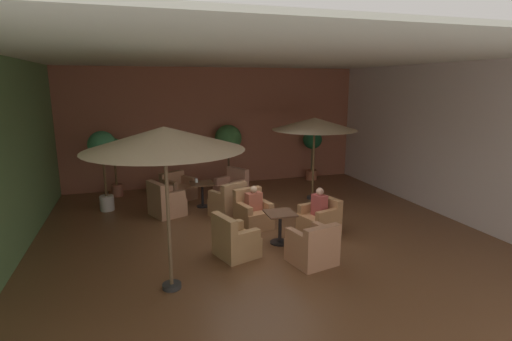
{
  "coord_description": "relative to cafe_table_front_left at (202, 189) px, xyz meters",
  "views": [
    {
      "loc": [
        -2.66,
        -8.03,
        3.38
      ],
      "look_at": [
        0.0,
        0.5,
        1.39
      ],
      "focal_mm": 27.56,
      "sensor_mm": 36.0,
      "label": 1
    }
  ],
  "objects": [
    {
      "name": "potted_tree_mid_left",
      "position": [
        1.19,
        1.79,
        0.99
      ],
      "size": [
        0.86,
        0.86,
        2.08
      ],
      "color": "#A16C45",
      "rests_on": "ground_plane"
    },
    {
      "name": "patio_umbrella_center_beige",
      "position": [
        3.27,
        -0.21,
        1.71
      ],
      "size": [
        2.46,
        2.46,
        2.42
      ],
      "color": "#2D2D2D",
      "rests_on": "ground_plane"
    },
    {
      "name": "armchair_front_right_west",
      "position": [
        2.26,
        -2.75,
        -0.22
      ],
      "size": [
        0.92,
        0.93,
        0.81
      ],
      "color": "tan",
      "rests_on": "ground_plane"
    },
    {
      "name": "patron_by_window",
      "position": [
        2.22,
        -2.76,
        0.18
      ],
      "size": [
        0.3,
        0.38,
        0.65
      ],
      "color": "#AF4642",
      "rests_on": "ground_plane"
    },
    {
      "name": "potted_tree_mid_right",
      "position": [
        4.28,
        2.02,
        0.72
      ],
      "size": [
        0.67,
        0.67,
        1.78
      ],
      "color": "#AD6042",
      "rests_on": "ground_plane"
    },
    {
      "name": "wall_left_accent",
      "position": [
        -4.02,
        -2.48,
        1.43
      ],
      "size": [
        0.08,
        10.04,
        3.9
      ],
      "primitive_type": "cube",
      "color": "#5D854E",
      "rests_on": "ground_plane"
    },
    {
      "name": "ceiling_slab",
      "position": [
        0.95,
        -2.48,
        3.4
      ],
      "size": [
        10.03,
        10.04,
        0.06
      ],
      "primitive_type": "cube",
      "color": "silver",
      "rests_on": "wall_back_brick"
    },
    {
      "name": "patron_blue_shirt",
      "position": [
        0.89,
        -1.98,
        0.17
      ],
      "size": [
        0.42,
        0.29,
        0.59
      ],
      "color": "#AC553F",
      "rests_on": "ground_plane"
    },
    {
      "name": "armchair_front_left_west",
      "position": [
        -0.58,
        0.97,
        -0.23
      ],
      "size": [
        1.1,
        1.09,
        0.79
      ],
      "color": "#AE7957",
      "rests_on": "ground_plane"
    },
    {
      "name": "patio_umbrella_tall_red",
      "position": [
        -1.27,
        -4.31,
        2.01
      ],
      "size": [
        2.51,
        2.51,
        2.73
      ],
      "color": "#2D2D2D",
      "rests_on": "ground_plane"
    },
    {
      "name": "armchair_front_left_east",
      "position": [
        0.5,
        -1.01,
        -0.18
      ],
      "size": [
        0.99,
        0.97,
        0.92
      ],
      "color": "tan",
      "rests_on": "ground_plane"
    },
    {
      "name": "iced_drink_cup",
      "position": [
        -0.14,
        0.08,
        0.22
      ],
      "size": [
        0.08,
        0.08,
        0.11
      ],
      "primitive_type": "cylinder",
      "color": "white",
      "rests_on": "cafe_table_front_left"
    },
    {
      "name": "armchair_front_right_east",
      "position": [
        0.06,
        -3.4,
        -0.21
      ],
      "size": [
        0.92,
        0.94,
        0.88
      ],
      "color": "tan",
      "rests_on": "ground_plane"
    },
    {
      "name": "potted_tree_left_corner",
      "position": [
        -2.53,
        0.45,
        1.07
      ],
      "size": [
        0.73,
        0.73,
        2.17
      ],
      "color": "silver",
      "rests_on": "ground_plane"
    },
    {
      "name": "wall_back_brick",
      "position": [
        0.95,
        2.5,
        1.43
      ],
      "size": [
        10.03,
        0.08,
        3.9
      ],
      "primitive_type": "cube",
      "color": "#9E5A43",
      "rests_on": "ground_plane"
    },
    {
      "name": "armchair_front_right_north",
      "position": [
        0.88,
        -1.93,
        -0.2
      ],
      "size": [
        0.88,
        0.92,
        0.91
      ],
      "color": "tan",
      "rests_on": "ground_plane"
    },
    {
      "name": "cafe_table_front_right",
      "position": [
        1.16,
        -3.05,
        -0.04
      ],
      "size": [
        0.62,
        0.62,
        0.69
      ],
      "color": "black",
      "rests_on": "ground_plane"
    },
    {
      "name": "ground_plane",
      "position": [
        0.95,
        -2.48,
        -0.53
      ],
      "size": [
        10.03,
        10.04,
        0.02
      ],
      "primitive_type": "cube",
      "color": "brown"
    },
    {
      "name": "potted_tree_right_corner",
      "position": [
        -2.32,
        1.83,
        0.77
      ],
      "size": [
        0.71,
        0.71,
        1.78
      ],
      "color": "#A55E47",
      "rests_on": "ground_plane"
    },
    {
      "name": "armchair_front_left_north",
      "position": [
        -1.04,
        -0.44,
        -0.18
      ],
      "size": [
        1.0,
        1.03,
        0.92
      ],
      "color": "tan",
      "rests_on": "ground_plane"
    },
    {
      "name": "armchair_front_right_south",
      "position": [
        1.41,
        -4.17,
        -0.21
      ],
      "size": [
        0.92,
        0.91,
        0.82
      ],
      "color": "tan",
      "rests_on": "ground_plane"
    },
    {
      "name": "armchair_front_left_south",
      "position": [
        0.99,
        0.55,
        -0.2
      ],
      "size": [
        1.04,
        1.06,
        0.89
      ],
      "color": "tan",
      "rests_on": "ground_plane"
    },
    {
      "name": "wall_right_plain",
      "position": [
        5.93,
        -2.48,
        1.43
      ],
      "size": [
        0.08,
        10.04,
        3.9
      ],
      "primitive_type": "cube",
      "color": "silver",
      "rests_on": "ground_plane"
    },
    {
      "name": "cafe_table_front_left",
      "position": [
        0.0,
        0.0,
        0.0
      ],
      "size": [
        0.62,
        0.62,
        0.69
      ],
      "color": "black",
      "rests_on": "ground_plane"
    }
  ]
}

